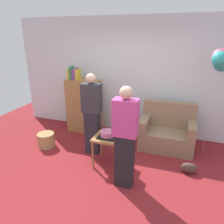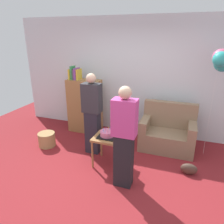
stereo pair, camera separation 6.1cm
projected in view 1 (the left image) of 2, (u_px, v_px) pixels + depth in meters
name	position (u px, v px, depth m)	size (l,w,h in m)	color
ground_plane	(105.00, 178.00, 3.57)	(8.00, 8.00, 0.00)	maroon
wall_back	(135.00, 77.00, 4.92)	(6.00, 0.10, 2.70)	silver
couch	(167.00, 132.00, 4.46)	(1.10, 0.70, 0.96)	#8C7054
bookshelf	(84.00, 105.00, 5.11)	(0.80, 0.36, 1.61)	olive
side_table	(108.00, 141.00, 3.81)	(0.48, 0.48, 0.57)	olive
birthday_cake	(108.00, 134.00, 3.77)	(0.32, 0.32, 0.17)	black
person_blowing_candles	(92.00, 114.00, 4.10)	(0.36, 0.22, 1.63)	#23232D
person_holding_cake	(125.00, 138.00, 3.15)	(0.36, 0.22, 1.63)	black
wicker_basket	(46.00, 140.00, 4.55)	(0.36, 0.36, 0.30)	#A88451
handbag	(189.00, 168.00, 3.67)	(0.28, 0.14, 0.20)	#473328
balloon_bunch	(221.00, 60.00, 3.71)	(0.36, 0.47, 2.06)	silver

